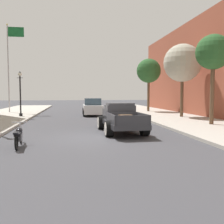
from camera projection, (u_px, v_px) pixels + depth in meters
name	position (u px, v px, depth m)	size (l,w,h in m)	color
ground_plane	(95.00, 137.00, 12.48)	(140.00, 140.00, 0.00)	#3D3D42
hotrod_truck_gunmetal	(120.00, 118.00, 14.25)	(2.31, 4.99, 1.58)	#333338
motorcycle_parked	(19.00, 136.00, 10.23)	(0.62, 2.12, 0.93)	black
car_background_white	(92.00, 107.00, 24.92)	(1.93, 4.33, 1.65)	silver
street_lamp_far	(20.00, 90.00, 22.17)	(0.50, 0.32, 3.85)	black
flagpole	(10.00, 58.00, 27.03)	(1.74, 0.16, 9.16)	#B2B2B7
street_tree_nearest	(213.00, 53.00, 16.21)	(2.19, 2.19, 5.65)	brown
street_tree_second	(182.00, 63.00, 21.56)	(3.14, 3.14, 6.06)	brown
street_tree_third	(149.00, 71.00, 28.42)	(2.64, 2.64, 5.76)	brown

